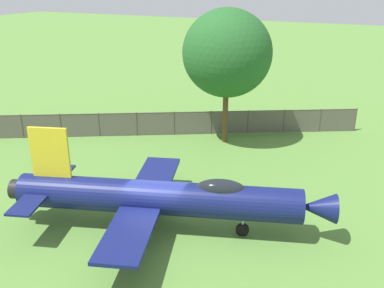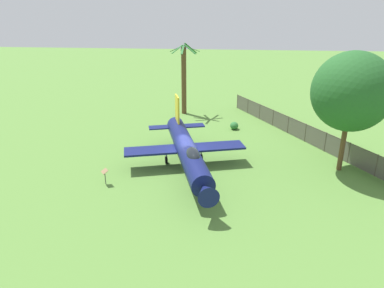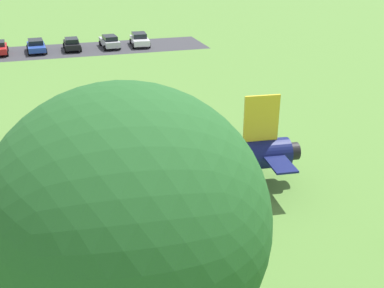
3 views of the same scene
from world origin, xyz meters
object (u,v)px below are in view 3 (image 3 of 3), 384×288
at_px(info_plaque, 125,133).
at_px(parked_car_blue, 36,46).
at_px(shade_tree, 128,222).
at_px(parked_car_white, 140,39).
at_px(display_jet, 157,162).
at_px(parked_car_black, 72,44).
at_px(parked_car_silver, 110,41).

relative_size(info_plaque, parked_car_blue, 0.23).
distance_m(shade_tree, parked_car_white, 48.76).
relative_size(display_jet, parked_car_black, 3.21).
bearing_deg(parked_car_silver, display_jet, 171.63).
bearing_deg(display_jet, parked_car_silver, -88.22).
height_order(display_jet, parked_car_silver, display_jet).
bearing_deg(parked_car_white, info_plaque, -9.33).
bearing_deg(shade_tree, parked_car_blue, -63.56).
distance_m(parked_car_white, parked_car_blue, 12.13).
relative_size(shade_tree, info_plaque, 8.07).
height_order(shade_tree, parked_car_black, shade_tree).
xyz_separation_m(shade_tree, parked_car_black, (17.46, -44.06, -5.52)).
bearing_deg(parked_car_silver, parked_car_black, 85.50).
bearing_deg(display_jet, info_plaque, -78.80).
distance_m(display_jet, shade_tree, 12.90).
relative_size(shade_tree, parked_car_silver, 1.97).
xyz_separation_m(info_plaque, parked_car_white, (5.39, -29.85, -0.07)).
bearing_deg(parked_car_silver, parked_car_blue, 84.22).
distance_m(display_jet, parked_car_blue, 36.44).
bearing_deg(display_jet, parked_car_black, -81.12).
bearing_deg(parked_car_black, parked_car_blue, 86.40).
relative_size(parked_car_black, parked_car_blue, 0.93).
bearing_deg(parked_car_white, shade_tree, -7.59).
bearing_deg(shade_tree, info_plaque, -75.12).
relative_size(parked_car_white, parked_car_blue, 1.00).
xyz_separation_m(parked_car_white, parked_car_silver, (3.32, 1.60, -0.00)).
distance_m(info_plaque, parked_car_black, 29.44).
xyz_separation_m(parked_car_black, parked_car_blue, (3.76, 1.39, -0.02)).
bearing_deg(parked_car_blue, info_plaque, 6.88).
xyz_separation_m(display_jet, parked_car_silver, (11.76, -33.83, -0.94)).
bearing_deg(parked_car_silver, shade_tree, 168.75).
xyz_separation_m(info_plaque, parked_car_silver, (8.72, -28.25, -0.08)).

